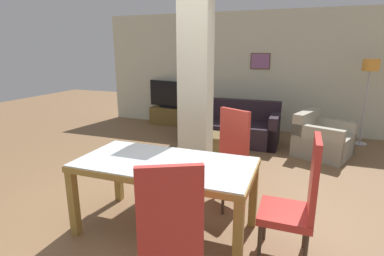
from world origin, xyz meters
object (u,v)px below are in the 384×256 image
(sofa, at_px, (230,128))
(bottle, at_px, (208,129))
(armchair, at_px, (321,140))
(coffee_table, at_px, (213,144))
(tv_stand, at_px, (169,116))
(floor_lamp, at_px, (370,74))
(dining_chair_far_right, at_px, (228,156))
(dining_chair_head_right, at_px, (298,199))
(tv_screen, at_px, (169,95))
(dining_chair_near_right, at_px, (170,235))
(dining_table, at_px, (165,176))

(sofa, relative_size, bottle, 8.23)
(armchair, xyz_separation_m, coffee_table, (-1.83, -0.65, -0.08))
(armchair, height_order, tv_stand, armchair)
(coffee_table, height_order, floor_lamp, floor_lamp)
(dining_chair_far_right, xyz_separation_m, floor_lamp, (1.98, 3.21, 0.81))
(dining_chair_far_right, relative_size, tv_stand, 1.27)
(dining_chair_head_right, height_order, coffee_table, dining_chair_head_right)
(tv_screen, bearing_deg, dining_chair_near_right, 127.67)
(armchair, bearing_deg, sofa, -78.71)
(bottle, bearing_deg, floor_lamp, 31.40)
(dining_chair_head_right, bearing_deg, tv_stand, 36.67)
(dining_chair_head_right, distance_m, tv_screen, 5.34)
(dining_chair_far_right, bearing_deg, tv_stand, -28.07)
(tv_stand, bearing_deg, armchair, -18.71)
(dining_chair_far_right, xyz_separation_m, tv_stand, (-2.35, 3.42, -0.38))
(dining_chair_far_right, height_order, coffee_table, dining_chair_far_right)
(floor_lamp, bearing_deg, armchair, -128.64)
(dining_chair_far_right, distance_m, dining_chair_head_right, 1.20)
(armchair, bearing_deg, dining_table, -7.07)
(armchair, xyz_separation_m, tv_screen, (-3.54, 1.20, 0.48))
(sofa, bearing_deg, dining_chair_far_right, 102.32)
(dining_chair_near_right, xyz_separation_m, sofa, (-0.55, 4.24, -0.31))
(dining_chair_head_right, bearing_deg, sofa, 22.30)
(dining_chair_head_right, distance_m, tv_stand, 5.35)
(dining_table, bearing_deg, armchair, 62.04)
(dining_chair_near_right, height_order, floor_lamp, floor_lamp)
(dining_chair_head_right, height_order, tv_screen, dining_chair_head_right)
(dining_chair_near_right, height_order, tv_stand, dining_chair_near_right)
(armchair, bearing_deg, dining_chair_far_right, -7.27)
(dining_chair_near_right, height_order, tv_screen, dining_chair_near_right)
(dining_chair_near_right, relative_size, tv_screen, 1.04)
(coffee_table, distance_m, bottle, 0.29)
(dining_chair_head_right, height_order, bottle, dining_chair_head_right)
(coffee_table, height_order, tv_screen, tv_screen)
(dining_chair_far_right, relative_size, sofa, 0.59)
(dining_chair_head_right, height_order, sofa, dining_chair_head_right)
(dining_table, relative_size, tv_stand, 1.95)
(dining_chair_head_right, height_order, floor_lamp, floor_lamp)
(coffee_table, distance_m, tv_stand, 2.52)
(sofa, distance_m, tv_screen, 2.07)
(dining_chair_far_right, height_order, sofa, dining_chair_far_right)
(sofa, bearing_deg, floor_lamp, -164.70)
(dining_chair_near_right, height_order, bottle, dining_chair_near_right)
(dining_chair_near_right, relative_size, tv_stand, 1.27)
(dining_chair_far_right, relative_size, coffee_table, 2.05)
(coffee_table, xyz_separation_m, tv_stand, (-1.71, 1.84, 0.02))
(tv_screen, bearing_deg, dining_table, 127.15)
(dining_chair_far_right, relative_size, dining_chair_near_right, 1.00)
(dining_chair_far_right, distance_m, coffee_table, 1.75)
(dining_table, relative_size, bottle, 7.49)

